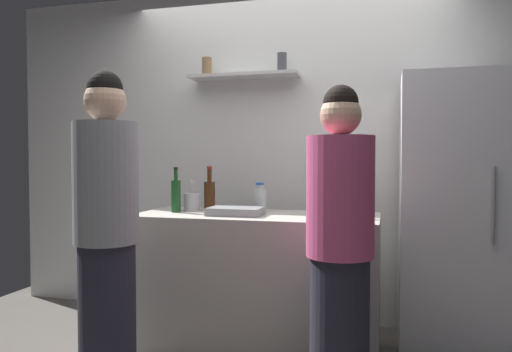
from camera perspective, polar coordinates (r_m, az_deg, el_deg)
back_wall_assembly at (r=3.84m, az=3.97°, el=2.72°), size 4.80×0.32×2.60m
refrigerator at (r=3.41m, az=22.03°, el=-4.17°), size 0.66×0.63×1.79m
counter at (r=3.26m, az=0.00°, el=-12.34°), size 1.57×0.64×0.89m
baking_pan at (r=3.13m, az=-2.40°, el=-4.14°), size 0.34×0.24×0.05m
utensil_holder at (r=3.42m, az=-7.53°, el=-3.01°), size 0.11×0.11×0.22m
wine_bottle_amber_glass at (r=3.46m, az=-5.47°, el=-2.11°), size 0.08×0.08×0.31m
wine_bottle_green_glass at (r=3.33m, az=-9.37°, el=-2.19°), size 0.06×0.06×0.31m
wine_bottle_dark_glass at (r=2.88m, az=7.48°, el=-2.86°), size 0.07×0.07×0.31m
wine_bottle_pale_glass at (r=3.07m, az=9.61°, el=-2.45°), size 0.06×0.06×0.33m
water_bottle_plastic at (r=3.33m, az=0.47°, el=-2.69°), size 0.09×0.09×0.20m
person_pink_top at (r=2.51m, az=9.80°, el=-8.47°), size 0.34×0.34×1.63m
person_grey_hoodie at (r=2.72m, az=-17.12°, el=-6.56°), size 0.34×0.34×1.72m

